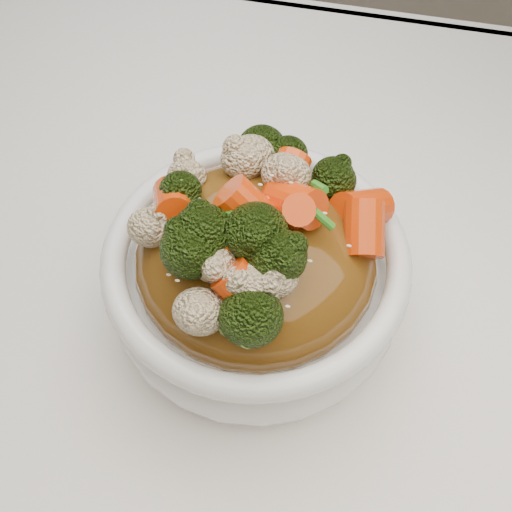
% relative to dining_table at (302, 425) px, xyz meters
% --- Properties ---
extents(floor, '(3.00, 3.00, 0.00)m').
position_rel_dining_table_xyz_m(floor, '(0.00, 0.00, -0.38)').
color(floor, olive).
rests_on(floor, ground).
extents(dining_table, '(1.20, 0.80, 0.75)m').
position_rel_dining_table_xyz_m(dining_table, '(0.00, 0.00, 0.00)').
color(dining_table, brown).
rests_on(dining_table, floor).
extents(tablecloth, '(1.20, 0.80, 0.04)m').
position_rel_dining_table_xyz_m(tablecloth, '(0.00, 0.00, 0.35)').
color(tablecloth, white).
rests_on(tablecloth, dining_table).
extents(bowl, '(0.27, 0.27, 0.09)m').
position_rel_dining_table_xyz_m(bowl, '(-0.05, -0.05, 0.42)').
color(bowl, white).
rests_on(bowl, tablecloth).
extents(sauce_base, '(0.22, 0.22, 0.10)m').
position_rel_dining_table_xyz_m(sauce_base, '(-0.05, -0.05, 0.45)').
color(sauce_base, '#5D3810').
rests_on(sauce_base, bowl).
extents(carrots, '(0.22, 0.22, 0.05)m').
position_rel_dining_table_xyz_m(carrots, '(-0.05, -0.05, 0.51)').
color(carrots, '#E03D07').
rests_on(carrots, sauce_base).
extents(broccoli, '(0.22, 0.22, 0.05)m').
position_rel_dining_table_xyz_m(broccoli, '(-0.05, -0.05, 0.51)').
color(broccoli, black).
rests_on(broccoli, sauce_base).
extents(cauliflower, '(0.22, 0.22, 0.04)m').
position_rel_dining_table_xyz_m(cauliflower, '(-0.05, -0.05, 0.51)').
color(cauliflower, beige).
rests_on(cauliflower, sauce_base).
extents(scallions, '(0.16, 0.16, 0.02)m').
position_rel_dining_table_xyz_m(scallions, '(-0.05, -0.05, 0.51)').
color(scallions, '#2F831E').
rests_on(scallions, sauce_base).
extents(sesame_seeds, '(0.19, 0.19, 0.01)m').
position_rel_dining_table_xyz_m(sesame_seeds, '(-0.05, -0.05, 0.51)').
color(sesame_seeds, beige).
rests_on(sesame_seeds, sauce_base).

